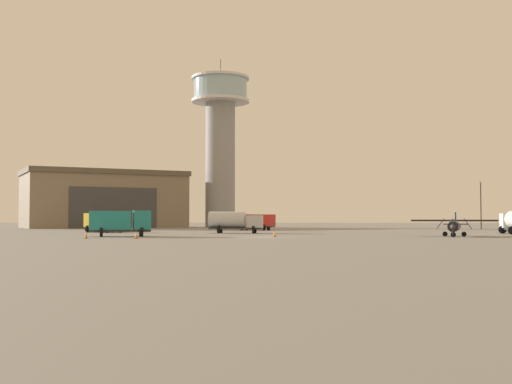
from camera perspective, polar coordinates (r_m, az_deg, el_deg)
ground_plane at (r=67.31m, az=0.80°, el=-4.03°), size 400.00×400.00×0.00m
control_tower at (r=138.71m, az=-3.19°, el=5.17°), size 12.45×12.45×36.47m
hangar at (r=135.77m, az=-13.41°, el=-0.65°), size 36.44×31.48×11.61m
airplane_black at (r=72.46m, az=17.24°, el=-2.83°), size 8.93×7.01×2.65m
truck_box_red at (r=104.07m, az=0.02°, el=-2.59°), size 6.37×4.15×2.61m
truck_box_teal at (r=70.69m, az=-12.04°, el=-2.59°), size 6.87×4.32×2.81m
truck_flatbed_yellow at (r=91.47m, az=-13.70°, el=-2.71°), size 6.55×5.64×2.67m
truck_fuel_tanker_silver at (r=84.14m, az=-1.93°, el=-2.61°), size 7.13×3.21×2.85m
light_post_east at (r=120.22m, az=19.38°, el=-0.70°), size 0.44×0.44×8.63m
traffic_cone_near_left at (r=67.92m, az=1.66°, el=-3.73°), size 0.36×0.36×0.68m
traffic_cone_near_right at (r=65.08m, az=-14.89°, el=-3.69°), size 0.36×0.36×0.74m
traffic_cone_mid_apron at (r=63.52m, az=-10.61°, el=-3.77°), size 0.36×0.36×0.73m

